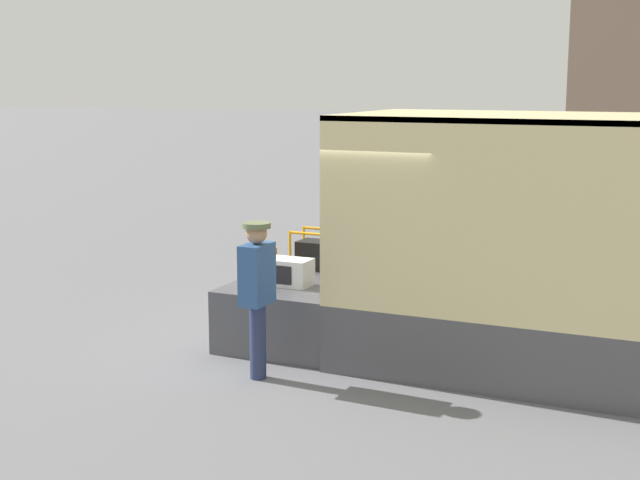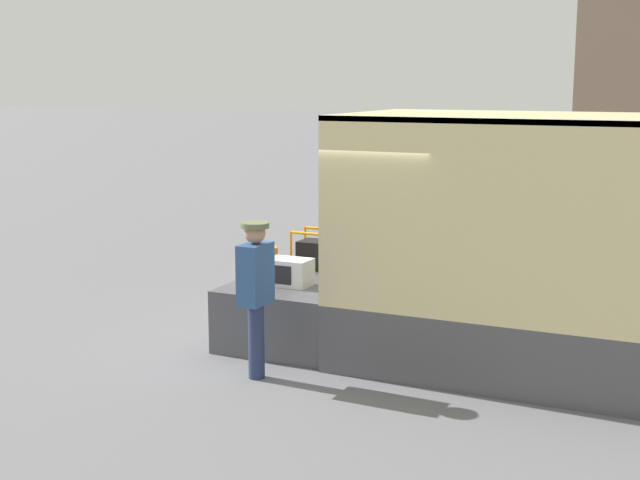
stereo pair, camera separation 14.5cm
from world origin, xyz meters
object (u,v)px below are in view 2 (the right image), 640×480
microwave (289,272)px  orange_bucket (266,261)px  worker_person (256,283)px  portable_generator (323,255)px

microwave → orange_bucket: 0.69m
microwave → worker_person: worker_person is taller
microwave → worker_person: size_ratio=0.30×
orange_bucket → microwave: bearing=-37.9°
orange_bucket → worker_person: bearing=-65.2°
microwave → worker_person: bearing=-80.0°
microwave → orange_bucket: size_ratio=1.46×
portable_generator → worker_person: (0.24, -2.24, 0.10)m
orange_bucket → worker_person: worker_person is taller
portable_generator → orange_bucket: bearing=-130.7°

